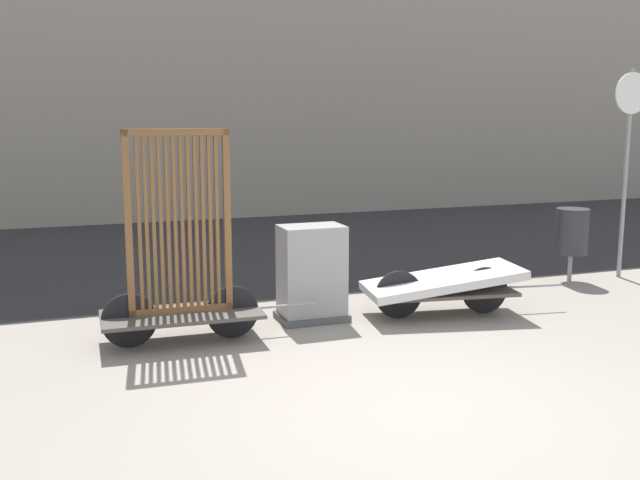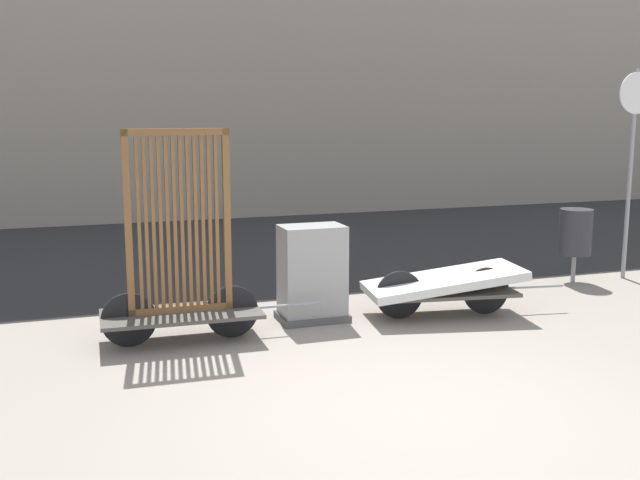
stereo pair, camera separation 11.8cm
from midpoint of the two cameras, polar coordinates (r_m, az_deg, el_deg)
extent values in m
plane|color=gray|center=(6.32, 7.08, -12.60)|extent=(60.00, 60.00, 0.00)
cube|color=#2D2D30|center=(13.14, -7.67, -0.74)|extent=(56.00, 7.41, 0.01)
cube|color=#4C4742|center=(7.99, -10.91, -5.59)|extent=(1.67, 0.82, 0.04)
cylinder|color=black|center=(8.07, -7.12, -5.46)|extent=(0.57, 0.05, 0.56)
cylinder|color=black|center=(7.95, -14.75, -5.96)|extent=(0.57, 0.05, 0.56)
cylinder|color=gray|center=(8.20, -2.73, -5.00)|extent=(0.70, 0.05, 0.03)
cube|color=brown|center=(7.97, -10.92, -5.20)|extent=(1.08, 0.10, 0.07)
cube|color=brown|center=(7.71, -11.37, 8.07)|extent=(1.08, 0.10, 0.07)
cube|color=brown|center=(7.74, -14.83, 1.13)|extent=(0.07, 0.07, 1.90)
cube|color=brown|center=(7.86, -7.51, 1.50)|extent=(0.07, 0.07, 1.90)
cube|color=brown|center=(7.75, -14.04, 1.17)|extent=(0.04, 0.05, 1.83)
cube|color=brown|center=(7.75, -13.51, 1.20)|extent=(0.04, 0.05, 1.83)
cube|color=brown|center=(7.76, -12.98, 1.22)|extent=(0.04, 0.05, 1.83)
cube|color=brown|center=(7.77, -12.45, 1.25)|extent=(0.04, 0.05, 1.83)
cube|color=brown|center=(7.77, -11.93, 1.28)|extent=(0.04, 0.05, 1.83)
cube|color=brown|center=(7.78, -11.40, 1.30)|extent=(0.04, 0.05, 1.83)
cube|color=brown|center=(7.79, -10.88, 1.33)|extent=(0.04, 0.05, 1.83)
cube|color=brown|center=(7.80, -10.35, 1.36)|extent=(0.04, 0.05, 1.83)
cube|color=brown|center=(7.81, -9.83, 1.38)|extent=(0.04, 0.05, 1.83)
cube|color=brown|center=(7.82, -9.31, 1.41)|extent=(0.04, 0.05, 1.83)
cube|color=brown|center=(7.83, -8.79, 1.44)|extent=(0.04, 0.05, 1.83)
cube|color=brown|center=(7.84, -8.27, 1.46)|extent=(0.04, 0.05, 1.83)
cube|color=#4C4742|center=(8.95, 8.93, -3.84)|extent=(1.74, 1.01, 0.04)
cylinder|color=black|center=(9.15, 12.07, -3.76)|extent=(0.56, 0.12, 0.56)
cylinder|color=black|center=(8.79, 5.64, -4.16)|extent=(0.56, 0.12, 0.56)
cylinder|color=gray|center=(9.42, 15.65, -3.40)|extent=(0.70, 0.13, 0.03)
cube|color=silver|center=(8.92, 8.95, -3.06)|extent=(1.93, 1.10, 0.32)
cube|color=#4C4C4C|center=(8.73, -1.02, -5.85)|extent=(0.78, 0.53, 0.08)
cube|color=gray|center=(8.60, -1.03, -2.55)|extent=(0.72, 0.47, 1.11)
cylinder|color=gray|center=(11.16, 18.21, -2.01)|extent=(0.06, 0.06, 0.40)
cylinder|color=#2D2D33|center=(11.07, 18.36, 0.64)|extent=(0.45, 0.45, 0.64)
cylinder|color=gray|center=(11.54, 21.98, 4.60)|extent=(0.06, 0.06, 2.98)
cylinder|color=white|center=(11.49, 22.42, 10.31)|extent=(0.58, 0.02, 0.58)
camera|label=1|loc=(0.06, -90.41, -0.07)|focal=42.00mm
camera|label=2|loc=(0.06, 89.59, 0.07)|focal=42.00mm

